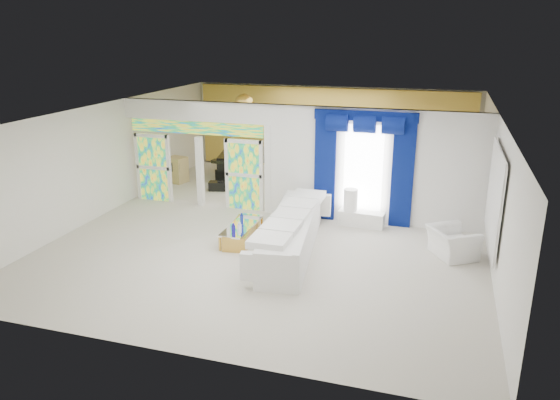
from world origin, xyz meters
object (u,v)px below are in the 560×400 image
(armchair, at_px, (452,243))
(grand_piano, at_px, (241,165))
(coffee_table, at_px, (242,233))
(white_sofa, at_px, (292,234))
(console_table, at_px, (361,219))

(armchair, distance_m, grand_piano, 8.47)
(coffee_table, relative_size, armchair, 1.64)
(white_sofa, bearing_deg, grand_piano, 114.05)
(white_sofa, distance_m, armchair, 3.59)
(coffee_table, distance_m, console_table, 3.18)
(white_sofa, height_order, coffee_table, white_sofa)
(coffee_table, height_order, console_table, console_table)
(console_table, relative_size, grand_piano, 0.68)
(grand_piano, bearing_deg, console_table, -49.74)
(white_sofa, xyz_separation_m, coffee_table, (-1.35, 0.30, -0.22))
(console_table, distance_m, grand_piano, 5.88)
(coffee_table, relative_size, grand_piano, 0.96)
(white_sofa, height_order, armchair, white_sofa)
(console_table, bearing_deg, armchair, -30.88)
(console_table, bearing_deg, coffee_table, -145.44)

